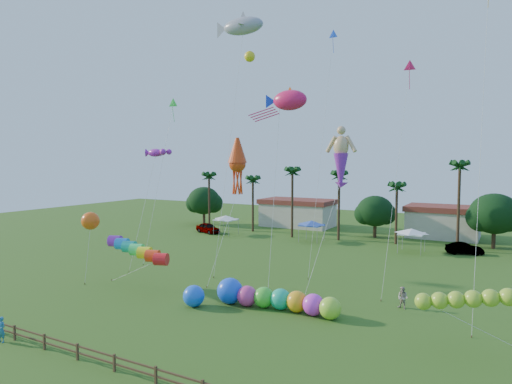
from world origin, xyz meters
The scene contains 22 objects.
ground centered at (0.00, 0.00, 0.00)m, with size 160.00×160.00×0.00m, color #285116.
tree_line centered at (3.57, 44.00, 4.28)m, with size 69.46×8.91×11.00m.
buildings_row centered at (-3.09, 50.00, 2.00)m, with size 35.00×7.00×4.00m.
tent_row centered at (-6.00, 36.33, 2.75)m, with size 31.00×4.00×0.60m.
fence centered at (0.00, -6.00, 0.61)m, with size 36.12×0.12×1.00m.
car_a centered at (-23.52, 36.10, 0.80)m, with size 1.89×4.71×1.60m, color #4C4C54.
car_b centered at (13.99, 38.07, 0.72)m, with size 1.52×4.36×1.43m, color #4C4C54.
spectator_a centered at (-9.45, -6.61, 0.83)m, with size 0.60×0.40×1.66m, color teal.
spectator_b centered at (11.66, 12.86, 0.87)m, with size 0.85×0.66×1.74m, color #AD9C90.
caterpillar_inflatable centered at (2.77, 7.67, 0.88)m, with size 10.37×2.70×2.11m.
blue_ball centered at (-3.01, 5.20, 0.86)m, with size 1.73×1.73×1.73m, color #1C61FE.
rainbow_tube centered at (-9.11, 6.08, 3.22)m, with size 9.66×2.61×3.77m.
green_worm centered at (14.37, 5.24, 3.10)m, with size 9.98×1.84×3.71m.
orange_ball_kite centered at (-16.16, 6.45, 5.89)m, with size 2.11×2.16×6.75m.
merman_kite centered at (5.16, 16.66, 11.59)m, with size 2.84×6.04×14.29m.
fish_kite centered at (1.96, 12.46, 16.82)m, with size 4.88×5.82×17.80m.
shark_kite centered at (-6.40, 18.62, 25.77)m, with size 6.51×6.81×26.90m.
squid_kite centered at (-4.95, 15.04, 11.32)m, with size 2.28×6.08×14.02m.
lobster_kite centered at (-15.77, 15.26, 12.50)m, with size 3.66×5.82×13.14m.
delta_kite_red centered at (10.81, 17.67, 19.33)m, with size 1.75×4.09×20.31m.
delta_kite_green centered at (-15.28, 17.73, 17.88)m, with size 2.16×4.00×18.78m.
delta_kite_blue centered at (2.32, 21.88, 23.81)m, with size 1.21×4.85×25.07m.
Camera 1 is at (18.80, -23.48, 11.69)m, focal length 32.00 mm.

